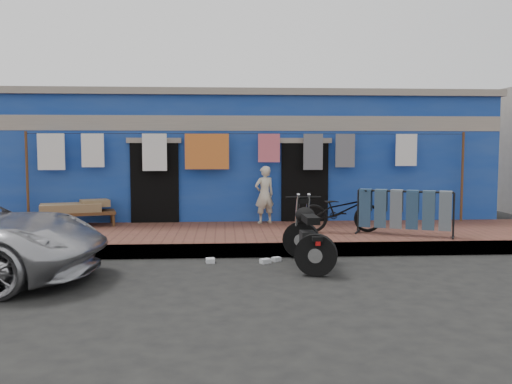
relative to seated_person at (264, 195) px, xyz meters
name	(u,v)px	position (x,y,z in m)	size (l,w,h in m)	color
ground	(264,277)	(-0.33, -4.18, -0.91)	(80.00, 80.00, 0.00)	black
sidewalk	(253,237)	(-0.33, -1.18, -0.78)	(28.00, 3.00, 0.25)	brown
curb	(258,250)	(-0.33, -2.63, -0.78)	(28.00, 0.10, 0.25)	gray
building	(245,158)	(-0.33, 2.81, 0.78)	(12.20, 5.20, 3.36)	#113698
clothesline	(225,155)	(-0.90, 0.07, 0.90)	(10.06, 0.06, 2.10)	brown
seated_person	(264,195)	(0.00, 0.00, 0.00)	(0.47, 0.32, 1.32)	beige
bicycle	(341,206)	(1.46, -1.41, -0.11)	(0.59, 1.68, 1.09)	black
motorcycle	(308,233)	(0.47, -3.46, -0.34)	(0.66, 1.77, 1.13)	black
charpoy	(79,214)	(-4.13, -0.19, -0.38)	(1.77, 1.17, 0.55)	brown
jeans_rack	(404,212)	(2.64, -1.86, -0.19)	(1.92, 1.14, 0.93)	black
litter_a	(265,261)	(-0.23, -3.17, -0.87)	(0.17, 0.13, 0.07)	silver
litter_b	(276,259)	(-0.02, -3.02, -0.87)	(0.14, 0.11, 0.07)	silver
litter_c	(210,260)	(-1.17, -3.06, -0.87)	(0.19, 0.15, 0.07)	silver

